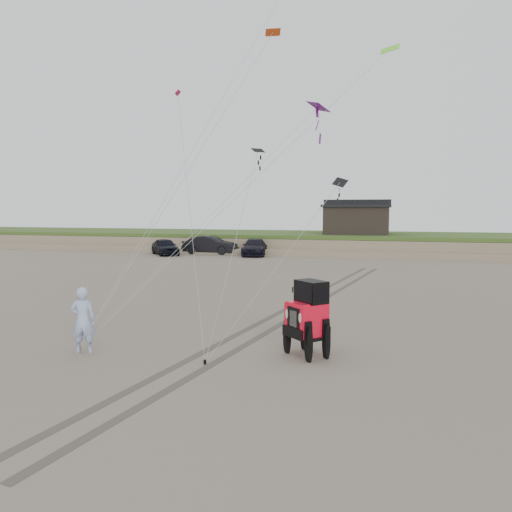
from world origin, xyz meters
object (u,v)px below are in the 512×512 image
object	(u,v)px
jeep	(306,326)
truck_c	(255,247)
truck_a	(165,247)
cabin	(357,218)
man	(83,320)
truck_b	(210,245)

from	to	relation	value
jeep	truck_c	bearing A→B (deg)	151.19
truck_a	truck_c	world-z (taller)	truck_a
cabin	man	xyz separation A→B (m)	(-4.75, -37.50, -2.28)
truck_a	truck_b	bearing A→B (deg)	-12.02
truck_b	truck_c	distance (m)	4.39
truck_c	man	bearing A→B (deg)	-94.05
jeep	man	world-z (taller)	man
truck_c	jeep	size ratio (longest dim) A/B	1.11
cabin	truck_b	bearing A→B (deg)	-153.14
truck_b	truck_c	bearing A→B (deg)	-92.25
truck_a	jeep	xyz separation A→B (m)	(17.93, -27.58, 0.10)
jeep	man	distance (m)	6.40
truck_c	cabin	bearing A→B (deg)	27.71
truck_a	jeep	world-z (taller)	jeep
cabin	man	world-z (taller)	cabin
truck_c	jeep	distance (m)	30.93
man	jeep	bearing A→B (deg)	174.99
truck_b	cabin	bearing A→B (deg)	-61.86
truck_a	jeep	distance (m)	32.90
cabin	truck_b	world-z (taller)	cabin
cabin	jeep	world-z (taller)	cabin
truck_a	truck_b	distance (m)	4.11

